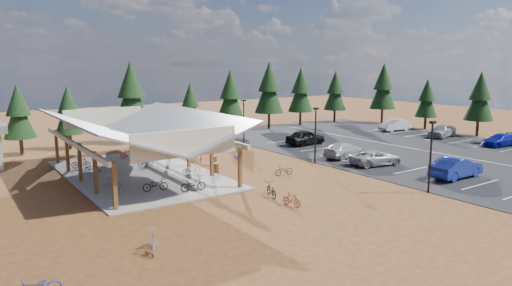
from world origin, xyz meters
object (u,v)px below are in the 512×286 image
lamp_post_1 (315,131)px  bike_14 (238,157)px  bike_pavilion (137,129)px  bike_9 (153,241)px  trash_bin_0 (216,168)px  car_7 (500,140)px  bike_0 (155,185)px  bike_1 (112,181)px  bike_11 (292,199)px  bike_3 (81,163)px  car_3 (344,150)px  car_8 (442,131)px  bike_4 (193,185)px  car_4 (305,137)px  car_9 (395,125)px  bike_16 (284,170)px  bike_6 (145,162)px  bike_15 (201,156)px  bike_5 (192,169)px  bike_2 (93,168)px  car_1 (456,168)px  car_2 (376,158)px  lamp_post_0 (431,152)px  lamp_post_2 (244,119)px  trash_bin_1 (214,161)px  bike_7 (128,154)px

lamp_post_1 → bike_14: 7.53m
bike_pavilion → bike_9: 16.82m
trash_bin_0 → car_7: size_ratio=0.19×
bike_pavilion → bike_9: bike_pavilion is taller
bike_0 → bike_9: bike_9 is taller
bike_1 → bike_11: bearing=-129.8°
lamp_post_1 → bike_3: (-18.45, 9.67, -2.41)m
bike_pavilion → lamp_post_1: 15.83m
car_3 → car_8: car_8 is taller
bike_0 → car_8: 39.20m
bike_4 → car_4: bearing=-52.4°
bike_0 → bike_14: bearing=-50.3°
bike_0 → car_9: (38.79, 10.06, 0.25)m
bike_16 → car_7: bearing=89.6°
bike_0 → bike_6: size_ratio=1.16×
bike_15 → lamp_post_1: bearing=172.1°
lamp_post_1 → car_3: (3.96, 0.17, -2.22)m
bike_5 → car_8: car_8 is taller
bike_2 → bike_6: (4.57, 0.01, -0.01)m
car_1 → bike_9: bearing=89.2°
bike_6 → car_2: size_ratio=0.31×
lamp_post_0 → lamp_post_2: size_ratio=1.00×
trash_bin_0 → car_8: car_8 is taller
bike_6 → bike_1: bearing=131.1°
trash_bin_0 → car_3: size_ratio=0.18×
trash_bin_0 → car_9: car_9 is taller
trash_bin_0 → bike_2: bearing=146.9°
trash_bin_1 → bike_7: size_ratio=0.61×
bike_11 → car_1: (15.41, -1.81, 0.44)m
bike_5 → bike_0: bearing=125.6°
lamp_post_2 → car_3: size_ratio=1.04×
car_3 → bike_0: bearing=84.9°
lamp_post_2 → car_2: lamp_post_2 is taller
car_2 → car_3: size_ratio=0.99×
trash_bin_0 → car_7: 33.08m
bike_15 → trash_bin_0: bearing=105.9°
bike_16 → car_4: car_4 is taller
lamp_post_1 → trash_bin_0: (-9.58, 1.65, -2.53)m
lamp_post_1 → bike_4: 14.17m
bike_5 → car_8: size_ratio=0.34×
bike_9 → car_7: bearing=-150.7°
car_1 → car_8: (17.71, 12.91, -0.02)m
bike_9 → car_7: car_7 is taller
car_3 → car_1: bearing=179.6°
bike_11 → car_7: car_7 is taller
bike_3 → bike_4: size_ratio=0.85×
bike_1 → lamp_post_0: bearing=-114.7°
trash_bin_1 → bike_0: bike_0 is taller
bike_15 → car_3: (12.42, -6.22, 0.20)m
lamp_post_1 → bike_1: lamp_post_1 is taller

